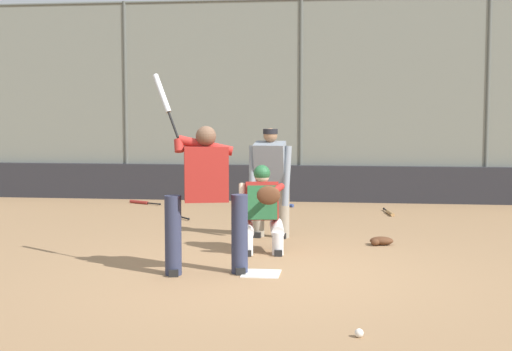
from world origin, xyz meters
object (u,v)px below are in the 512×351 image
Objects in this scene: umpire_home at (270,179)px; baseball_loose at (359,333)px; catcher_behind_plate at (262,208)px; spare_bat_third_base_side at (176,216)px; spare_bat_first_base_side at (141,202)px; batter_at_plate at (205,194)px; spare_bat_near_backstop at (281,205)px; spare_bat_by_padding at (389,212)px; fielding_glove_on_dirt at (381,241)px.

umpire_home reaches higher than baseball_loose.
catcher_behind_plate is 1.19m from umpire_home.
umpire_home reaches higher than spare_bat_third_base_side.
spare_bat_first_base_side is (3.04, -3.61, -0.84)m from umpire_home.
baseball_loose is at bearing 114.54° from batter_at_plate.
catcher_behind_plate reaches higher than spare_bat_third_base_side.
spare_bat_third_base_side is (1.91, -3.01, -0.57)m from catcher_behind_plate.
spare_bat_near_backstop is 2.45m from spare_bat_third_base_side.
umpire_home is 21.96× the size of baseball_loose.
baseball_loose is (-1.71, 2.14, -0.89)m from batter_at_plate.
catcher_behind_plate is at bearing 172.09° from spare_bat_third_base_side.
umpire_home is (-0.48, -2.49, -0.06)m from batter_at_plate.
spare_bat_third_base_side and spare_bat_first_base_side have the same top height.
spare_bat_third_base_side is at bearing -64.28° from baseball_loose.
catcher_behind_plate is 1.35× the size of spare_bat_by_padding.
umpire_home reaches higher than spare_bat_first_base_side.
spare_bat_first_base_side is (1.15, -1.76, 0.00)m from spare_bat_third_base_side.
baseball_loose is (0.37, 4.22, -0.02)m from fielding_glove_on_dirt.
fielding_glove_on_dirt reaches higher than spare_bat_by_padding.
fielding_glove_on_dirt is (-4.64, 4.02, 0.03)m from spare_bat_first_base_side.
catcher_behind_plate is at bearing 96.75° from umpire_home.
spare_bat_near_backstop is at bearing -81.12° from umpire_home.
catcher_behind_plate is 3.55× the size of fielding_glove_on_dirt.
batter_at_plate is 1.98× the size of catcher_behind_plate.
umpire_home is (0.01, -1.16, 0.27)m from catcher_behind_plate.
spare_bat_by_padding and spare_bat_first_base_side have the same top height.
spare_bat_near_backstop is (0.19, -4.76, -0.57)m from catcher_behind_plate.
spare_bat_by_padding is (-2.39, -5.21, -0.90)m from batter_at_plate.
spare_bat_by_padding is at bearing -162.86° from spare_bat_first_base_side.
fielding_glove_on_dirt is at bearing -38.27° from spare_bat_near_backstop.
catcher_behind_plate is 1.81× the size of spare_bat_third_base_side.
spare_bat_by_padding is 1.14× the size of spare_bat_first_base_side.
fielding_glove_on_dirt is (-1.60, 0.41, -0.81)m from umpire_home.
umpire_home is at bearing -59.39° from spare_bat_near_backstop.
spare_bat_first_base_side is 9.28m from baseball_loose.
batter_at_plate reaches higher than spare_bat_by_padding.
spare_bat_third_base_side is at bearing -106.59° from spare_bat_near_backstop.
batter_at_plate is 6.16m from spare_bat_near_backstop.
spare_bat_near_backstop is 2.23× the size of fielding_glove_on_dirt.
spare_bat_near_backstop is 9.88× the size of baseball_loose.
spare_bat_near_backstop is at bearing -80.32° from baseball_loose.
catcher_behind_plate is 1.59× the size of spare_bat_near_backstop.
catcher_behind_plate is at bearing -70.73° from baseball_loose.
baseball_loose reaches higher than spare_bat_near_backstop.
catcher_behind_plate reaches higher than fielding_glove_on_dirt.
baseball_loose is at bearing -13.06° from spare_bat_by_padding.
batter_at_plate is at bearing -51.43° from baseball_loose.
fielding_glove_on_dirt is (-3.50, 2.26, 0.03)m from spare_bat_third_base_side.
batter_at_plate is 6.67m from spare_bat_first_base_side.
batter_at_plate is 1.46m from catcher_behind_plate.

